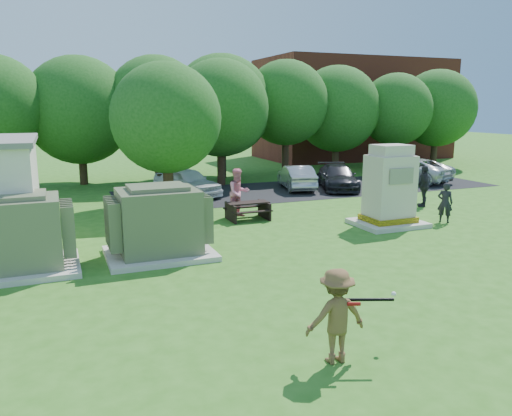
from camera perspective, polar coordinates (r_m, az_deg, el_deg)
name	(u,v)px	position (r m, az deg, el deg)	size (l,w,h in m)	color
ground	(322,296)	(11.65, 7.51, -9.97)	(120.00, 120.00, 0.00)	#2D6619
brick_building	(352,109)	(43.28, 10.94, 11.01)	(15.00, 8.00, 8.00)	maroon
parking_strip	(312,189)	(26.39, 6.38, 2.22)	(20.00, 6.00, 0.01)	#232326
transformer_left	(16,236)	(14.32, -25.75, -2.88)	(3.00, 2.40, 2.07)	beige
transformer_right	(159,223)	(14.52, -11.06, -1.74)	(3.00, 2.40, 2.07)	beige
generator_cabinet	(389,191)	(18.55, 15.00, 1.93)	(2.40, 1.96, 2.92)	beige
picnic_table	(248,209)	(18.99, -0.95, -0.07)	(1.60, 1.20, 0.68)	black
batter	(336,316)	(8.62, 9.14, -12.08)	(1.06, 0.61, 1.64)	brown
person_by_generator	(445,203)	(19.75, 20.79, 0.57)	(0.55, 0.36, 1.50)	black
person_at_picnic	(238,193)	(19.41, -2.03, 1.74)	(0.92, 0.72, 1.90)	pink
person_walking_right	(424,186)	(22.62, 18.63, 2.39)	(1.04, 0.43, 1.78)	#242328
car_white	(187,182)	(24.21, -7.90, 2.96)	(1.61, 4.01, 1.37)	white
car_silver_a	(296,177)	(26.10, 4.64, 3.53)	(1.33, 3.82, 1.26)	#A1A0A5
car_dark	(337,177)	(26.38, 9.28, 3.50)	(1.75, 4.31, 1.25)	black
car_silver_b	(408,170)	(29.92, 16.99, 4.20)	(2.27, 4.92, 1.37)	silver
batting_equipment	(370,299)	(8.78, 12.91, -10.16)	(1.28, 0.57, 0.22)	black
tree_row	(188,108)	(28.80, -7.76, 11.25)	(41.30, 13.30, 7.30)	#47301E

